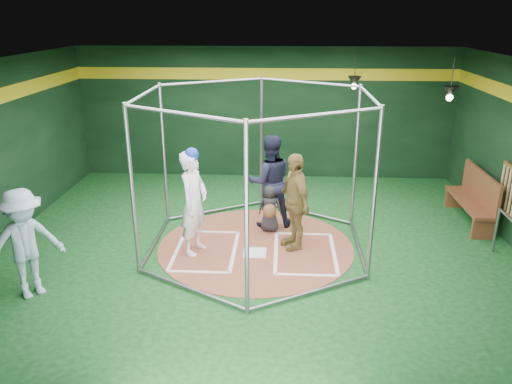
# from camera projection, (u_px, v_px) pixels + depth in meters

# --- Properties ---
(room_shell) EXTENTS (10.10, 9.10, 3.53)m
(room_shell) POSITION_uv_depth(u_px,v_px,m) (256.00, 160.00, 9.18)
(room_shell) COLOR #0C3813
(room_shell) RESTS_ON ground
(clay_disc) EXTENTS (3.80, 3.80, 0.01)m
(clay_disc) POSITION_uv_depth(u_px,v_px,m) (256.00, 246.00, 9.77)
(clay_disc) COLOR brown
(clay_disc) RESTS_ON ground
(home_plate) EXTENTS (0.43, 0.43, 0.01)m
(home_plate) POSITION_uv_depth(u_px,v_px,m) (255.00, 253.00, 9.48)
(home_plate) COLOR white
(home_plate) RESTS_ON clay_disc
(batter_box_left) EXTENTS (1.17, 1.77, 0.01)m
(batter_box_left) POSITION_uv_depth(u_px,v_px,m) (206.00, 250.00, 9.58)
(batter_box_left) COLOR white
(batter_box_left) RESTS_ON clay_disc
(batter_box_right) EXTENTS (1.17, 1.77, 0.01)m
(batter_box_right) POSITION_uv_depth(u_px,v_px,m) (305.00, 253.00, 9.48)
(batter_box_right) COLOR white
(batter_box_right) RESTS_ON clay_disc
(batting_cage) EXTENTS (4.05, 4.67, 3.00)m
(batting_cage) POSITION_uv_depth(u_px,v_px,m) (256.00, 174.00, 9.26)
(batting_cage) COLOR gray
(batting_cage) RESTS_ON ground
(pendant_lamp_near) EXTENTS (0.34, 0.34, 0.90)m
(pendant_lamp_near) POSITION_uv_depth(u_px,v_px,m) (354.00, 81.00, 12.10)
(pendant_lamp_near) COLOR black
(pendant_lamp_near) RESTS_ON room_shell
(pendant_lamp_far) EXTENTS (0.34, 0.34, 0.90)m
(pendant_lamp_far) POSITION_uv_depth(u_px,v_px,m) (450.00, 92.00, 10.50)
(pendant_lamp_far) COLOR black
(pendant_lamp_far) RESTS_ON room_shell
(batter_figure) EXTENTS (0.66, 0.83, 2.05)m
(batter_figure) POSITION_uv_depth(u_px,v_px,m) (194.00, 202.00, 9.21)
(batter_figure) COLOR white
(batter_figure) RESTS_ON clay_disc
(visitor_leopard) EXTENTS (0.84, 1.19, 1.88)m
(visitor_leopard) POSITION_uv_depth(u_px,v_px,m) (295.00, 201.00, 9.44)
(visitor_leopard) COLOR #A88F48
(visitor_leopard) RESTS_ON clay_disc
(catcher_figure) EXTENTS (0.53, 0.58, 1.01)m
(catcher_figure) POSITION_uv_depth(u_px,v_px,m) (270.00, 208.00, 10.27)
(catcher_figure) COLOR black
(catcher_figure) RESTS_ON clay_disc
(umpire) EXTENTS (1.10, 0.94, 1.98)m
(umpire) POSITION_uv_depth(u_px,v_px,m) (270.00, 181.00, 10.39)
(umpire) COLOR black
(umpire) RESTS_ON clay_disc
(bystander_blue) EXTENTS (1.30, 1.31, 1.81)m
(bystander_blue) POSITION_uv_depth(u_px,v_px,m) (25.00, 244.00, 7.81)
(bystander_blue) COLOR #A2BBD6
(bystander_blue) RESTS_ON ground
(dugout_bench) EXTENTS (0.46, 1.98, 1.15)m
(dugout_bench) POSITION_uv_depth(u_px,v_px,m) (475.00, 197.00, 10.72)
(dugout_bench) COLOR brown
(dugout_bench) RESTS_ON ground
(steel_railing) EXTENTS (0.05, 1.04, 0.90)m
(steel_railing) POSITION_uv_depth(u_px,v_px,m) (508.00, 234.00, 8.90)
(steel_railing) COLOR gray
(steel_railing) RESTS_ON ground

